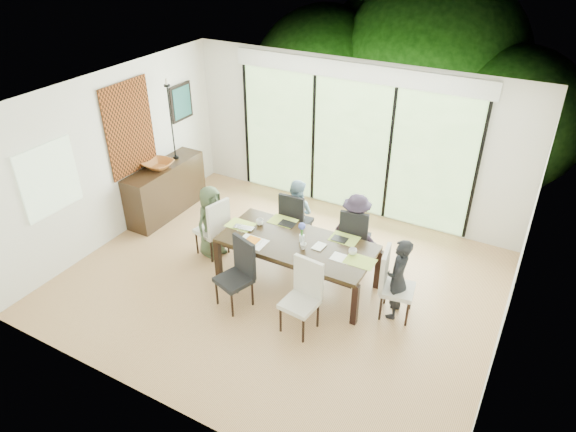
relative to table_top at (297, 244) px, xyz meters
The scene contains 62 objects.
floor 0.71m from the table_top, 144.19° to the right, with size 6.00×5.00×0.01m, color #96653C.
ceiling 2.06m from the table_top, 144.19° to the right, with size 6.00×5.00×0.01m, color white.
wall_back 2.47m from the table_top, 94.86° to the left, with size 6.00×0.02×2.70m, color silver.
wall_front 2.75m from the table_top, 94.33° to the right, with size 6.00×0.02×2.70m, color white.
wall_left 3.29m from the table_top, behind, with size 0.02×5.00×2.70m, color silver.
wall_right 2.90m from the table_top, ahead, with size 0.02×5.00×2.70m, color beige.
glass_doors 2.40m from the table_top, 94.94° to the left, with size 4.20×0.02×2.30m, color #598C3F.
blinds_header 2.97m from the table_top, 94.96° to the left, with size 4.40×0.06×0.28m, color white.
mullion_a 3.31m from the table_top, 134.82° to the left, with size 0.05×0.04×2.30m, color black.
mullion_b 2.54m from the table_top, 111.26° to the left, with size 0.05×0.04×2.30m, color black.
mullion_c 2.43m from the table_top, 77.83° to the left, with size 0.05×0.04×2.30m, color black.
mullion_d 3.04m from the table_top, 50.64° to the left, with size 0.05×0.04×2.30m, color black.
side_window 3.55m from the table_top, 157.02° to the right, with size 0.02×0.90×1.00m, color #8CAD7F.
deck 3.34m from the table_top, 93.53° to the left, with size 6.00×1.80×0.10m, color #513523.
rail_top 4.06m from the table_top, 92.84° to the left, with size 6.00×0.08×0.06m, color #523C23.
foliage_left 5.49m from the table_top, 111.59° to the left, with size 3.20×3.20×3.20m, color #14380F.
foliage_mid 5.77m from the table_top, 87.98° to the left, with size 4.00×4.00×4.00m, color #14380F.
foliage_right 5.29m from the table_top, 67.62° to the left, with size 2.80×2.80×2.80m, color #14380F.
foliage_far 6.48m from the table_top, 97.18° to the left, with size 3.60×3.60×3.60m, color #14380F.
table_top is the anchor object (origin of this frame).
table_apron 0.08m from the table_top, 90.00° to the right, with size 2.00×0.82×0.09m, color black.
table_leg_fl 1.21m from the table_top, 158.29° to the right, with size 0.08×0.08×0.63m, color black.
table_leg_fr 1.21m from the table_top, 21.71° to the right, with size 0.08×0.08×0.63m, color black.
table_leg_bl 1.21m from the table_top, 158.29° to the left, with size 0.08×0.08×0.63m, color black.
table_leg_br 1.21m from the table_top, 21.71° to the left, with size 0.08×0.08×0.63m, color black.
chair_left_end 1.51m from the table_top, behind, with size 0.42×0.42×1.00m, color silver, non-canonical shape.
chair_right_end 1.51m from the table_top, ahead, with size 0.42×0.42×1.00m, color beige, non-canonical shape.
chair_far_left 0.97m from the table_top, 117.90° to the left, with size 0.42×0.42×1.00m, color black, non-canonical shape.
chair_far_right 1.02m from the table_top, 57.09° to the left, with size 0.42×0.42×1.00m, color black, non-canonical shape.
chair_near_left 1.02m from the table_top, 119.89° to the right, with size 0.42×0.42×1.00m, color black, non-canonical shape.
chair_near_right 1.02m from the table_top, 60.11° to the right, with size 0.42×0.42×1.00m, color beige, non-canonical shape.
person_left_end 1.48m from the table_top, behind, with size 0.55×0.34×1.17m, color #3D4C33.
person_right_end 1.48m from the table_top, ahead, with size 0.55×0.34×1.17m, color black.
person_far_left 0.95m from the table_top, 118.47° to the left, with size 0.55×0.34×1.17m, color #80A4B9.
person_far_right 1.00m from the table_top, 56.47° to the left, with size 0.55×0.34×1.17m, color #292030.
placemat_left 0.95m from the table_top, behind, with size 0.40×0.29×0.01m, color #ABC345.
placemat_right 0.95m from the table_top, ahead, with size 0.40×0.29×0.01m, color #93AB3D.
placemat_far_l 0.60m from the table_top, 138.37° to the left, with size 0.40×0.29×0.01m, color #9FB540.
placemat_far_r 0.68m from the table_top, 36.03° to the left, with size 0.40×0.29×0.01m, color #8BA53A.
placemat_paper 0.63m from the table_top, 151.39° to the right, with size 0.40×0.29×0.01m, color white.
tablet_far_l 0.50m from the table_top, 135.00° to the left, with size 0.24×0.16×0.01m, color black.
tablet_far_r 0.61m from the table_top, 34.99° to the left, with size 0.22×0.15×0.01m, color black.
papers 0.70m from the table_top, ahead, with size 0.27×0.20×0.00m, color white.
platter_base 0.63m from the table_top, 151.39° to the right, with size 0.24×0.24×0.02m, color white.
platter_snacks 0.63m from the table_top, 151.39° to the right, with size 0.18×0.18×0.01m, color orange.
vase 0.11m from the table_top, 45.00° to the left, with size 0.07×0.07×0.11m, color silver.
hyacinth_stems 0.20m from the table_top, 45.00° to the left, with size 0.04×0.04×0.15m, color #337226.
hyacinth_blooms 0.29m from the table_top, 45.00° to the left, with size 0.10×0.10×0.10m, color #4D59C1.
laptop 0.86m from the table_top, behind, with size 0.30×0.19×0.02m, color silver.
cup_a 0.72m from the table_top, 167.91° to the left, with size 0.11×0.11×0.09m, color white.
cup_b 0.19m from the table_top, 33.69° to the right, with size 0.09×0.09×0.08m, color white.
cup_c 0.81m from the table_top, ahead, with size 0.11×0.11×0.09m, color white.
book 0.26m from the table_top, 11.31° to the left, with size 0.15×0.20×0.02m, color white.
sideboard 3.04m from the table_top, 167.48° to the left, with size 0.46×1.64×0.92m, color black.
bowl 3.03m from the table_top, 169.34° to the left, with size 0.49×0.49×0.12m, color #965220.
candlestick_base 3.14m from the table_top, 161.21° to the left, with size 0.10×0.10×0.04m, color black.
candlestick_shaft 3.26m from the table_top, 161.21° to the left, with size 0.02×0.02×1.28m, color black.
candlestick_pan 3.50m from the table_top, 161.21° to the left, with size 0.10×0.10×0.03m, color black.
candle 3.53m from the table_top, 161.21° to the left, with size 0.04×0.04×0.10m, color silver.
tapestry 3.35m from the table_top, behind, with size 0.02×1.00×1.50m, color brown.
art_frame 3.70m from the table_top, 153.88° to the left, with size 0.03×0.55×0.65m, color black.
art_canvas 3.68m from the table_top, 153.73° to the left, with size 0.01×0.45×0.55m, color #174949.
Camera 1 is at (2.97, -5.17, 4.70)m, focal length 32.00 mm.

